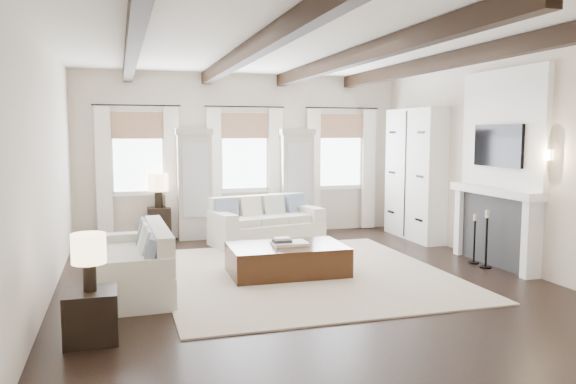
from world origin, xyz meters
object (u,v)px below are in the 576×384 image
object	(u,v)px
sofa_left	(137,266)
side_table_front	(91,316)
ottoman	(287,260)
side_table_back	(159,224)
sofa_back	(265,224)

from	to	relation	value
sofa_left	side_table_front	xyz separation A→B (m)	(-0.49, -1.64, -0.09)
ottoman	side_table_front	bearing A→B (deg)	-142.05
ottoman	side_table_back	world-z (taller)	side_table_back
sofa_back	sofa_left	bearing A→B (deg)	-132.12
sofa_left	side_table_front	bearing A→B (deg)	-106.56
sofa_back	ottoman	size ratio (longest dim) A/B	1.32
ottoman	side_table_back	size ratio (longest dim) A/B	2.62
side_table_front	side_table_back	distance (m)	5.22
sofa_back	sofa_left	world-z (taller)	sofa_back
side_table_front	ottoman	bearing A→B (deg)	36.57
sofa_left	side_table_back	world-z (taller)	sofa_left
sofa_left	side_table_back	xyz separation A→B (m)	(0.52, 3.48, -0.03)
sofa_back	side_table_front	xyz separation A→B (m)	(-2.88, -4.29, -0.09)
sofa_left	side_table_front	size ratio (longest dim) A/B	3.97
sofa_left	side_table_back	bearing A→B (deg)	81.49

